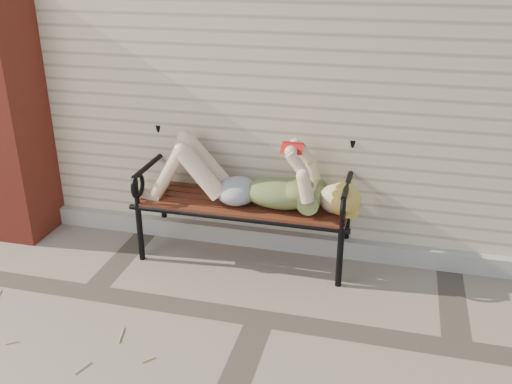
# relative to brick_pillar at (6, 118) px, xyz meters

# --- Properties ---
(ground) EXTENTS (80.00, 80.00, 0.00)m
(ground) POSITION_rel_brick_pillar_xyz_m (2.30, -0.75, -1.00)
(ground) COLOR #7A6D5E
(ground) RESTS_ON ground
(house_wall) EXTENTS (8.00, 4.00, 3.00)m
(house_wall) POSITION_rel_brick_pillar_xyz_m (2.30, 2.25, 0.50)
(house_wall) COLOR beige
(house_wall) RESTS_ON ground
(foundation_strip) EXTENTS (8.00, 0.10, 0.15)m
(foundation_strip) POSITION_rel_brick_pillar_xyz_m (2.30, 0.22, -0.93)
(foundation_strip) COLOR #A39D93
(foundation_strip) RESTS_ON ground
(brick_pillar) EXTENTS (0.50, 0.50, 2.00)m
(brick_pillar) POSITION_rel_brick_pillar_xyz_m (0.00, 0.00, 0.00)
(brick_pillar) COLOR maroon
(brick_pillar) RESTS_ON ground
(garden_bench) EXTENTS (1.75, 0.70, 1.13)m
(garden_bench) POSITION_rel_brick_pillar_xyz_m (1.98, 0.12, -0.36)
(garden_bench) COLOR black
(garden_bench) RESTS_ON ground
(reading_woman) EXTENTS (1.65, 0.38, 0.52)m
(reading_woman) POSITION_rel_brick_pillar_xyz_m (1.99, -0.01, -0.33)
(reading_woman) COLOR #093241
(reading_woman) RESTS_ON ground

